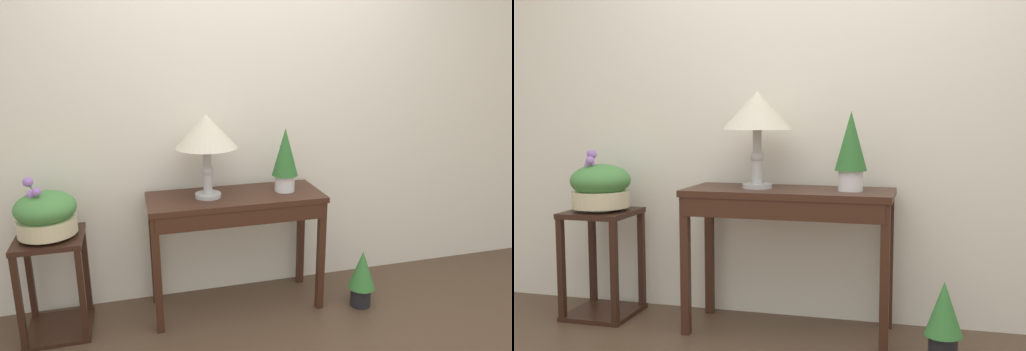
{
  "view_description": "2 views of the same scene",
  "coord_description": "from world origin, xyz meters",
  "views": [
    {
      "loc": [
        -0.71,
        -1.69,
        1.69
      ],
      "look_at": [
        0.05,
        1.05,
        0.91
      ],
      "focal_mm": 32.68,
      "sensor_mm": 36.0,
      "label": 1
    },
    {
      "loc": [
        0.61,
        -2.04,
        1.16
      ],
      "look_at": [
        -0.22,
        1.17,
        0.85
      ],
      "focal_mm": 42.07,
      "sensor_mm": 36.0,
      "label": 2
    }
  ],
  "objects": [
    {
      "name": "potted_plant_floor",
      "position": [
        0.72,
        0.83,
        0.22
      ],
      "size": [
        0.18,
        0.18,
        0.4
      ],
      "color": "black",
      "rests_on": "ground"
    },
    {
      "name": "table_lamp",
      "position": [
        -0.26,
        1.07,
        1.19
      ],
      "size": [
        0.38,
        0.38,
        0.52
      ],
      "color": "#B7B7BC",
      "rests_on": "console_table"
    },
    {
      "name": "potted_plant_on_console",
      "position": [
        0.24,
        1.06,
        1.01
      ],
      "size": [
        0.17,
        0.17,
        0.42
      ],
      "color": "silver",
      "rests_on": "console_table"
    },
    {
      "name": "back_wall_with_art",
      "position": [
        0.0,
        1.37,
        1.4
      ],
      "size": [
        9.0,
        0.1,
        2.8
      ],
      "color": "silver",
      "rests_on": "ground"
    },
    {
      "name": "console_table",
      "position": [
        -0.09,
        1.04,
        0.67
      ],
      "size": [
        1.11,
        0.44,
        0.79
      ],
      "color": "#381E14",
      "rests_on": "ground"
    },
    {
      "name": "pedestal_stand_left",
      "position": [
        -1.21,
        1.06,
        0.31
      ],
      "size": [
        0.38,
        0.38,
        0.63
      ],
      "color": "black",
      "rests_on": "ground"
    },
    {
      "name": "planter_bowl_wide",
      "position": [
        -1.21,
        1.06,
        0.77
      ],
      "size": [
        0.34,
        0.34,
        0.35
      ],
      "color": "beige",
      "rests_on": "pedestal_stand_left"
    }
  ]
}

